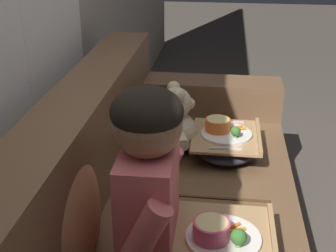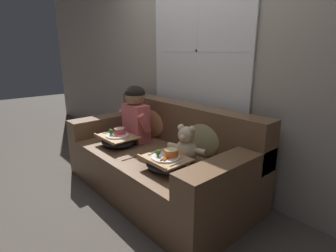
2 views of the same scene
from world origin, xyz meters
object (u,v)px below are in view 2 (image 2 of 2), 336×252
object	(u,v)px
teddy_bear	(186,147)
lap_tray_child	(117,139)
throw_pillow_behind_child	(154,119)
lap_tray_teddy	(166,162)
throw_pillow_behind_teddy	(205,135)
child_figure	(136,111)
couch	(160,160)

from	to	relation	value
teddy_bear	lap_tray_child	bearing A→B (deg)	-163.31
throw_pillow_behind_child	lap_tray_teddy	distance (m)	0.92
lap_tray_child	lap_tray_teddy	size ratio (longest dim) A/B	1.08
throw_pillow_behind_teddy	lap_tray_teddy	world-z (taller)	throw_pillow_behind_teddy
child_figure	couch	bearing A→B (deg)	3.02
throw_pillow_behind_teddy	throw_pillow_behind_child	bearing A→B (deg)	180.00
child_figure	lap_tray_child	distance (m)	0.35
teddy_bear	throw_pillow_behind_child	bearing A→B (deg)	161.76
lap_tray_child	lap_tray_teddy	bearing A→B (deg)	0.04
throw_pillow_behind_teddy	teddy_bear	size ratio (longest dim) A/B	1.17
couch	lap_tray_child	size ratio (longest dim) A/B	4.96
couch	throw_pillow_behind_teddy	bearing A→B (deg)	30.92
child_figure	throw_pillow_behind_teddy	bearing A→B (deg)	18.05
teddy_bear	throw_pillow_behind_teddy	bearing A→B (deg)	90.32
throw_pillow_behind_teddy	lap_tray_child	bearing A→B (deg)	-147.79
teddy_bear	lap_tray_child	xyz separation A→B (m)	(-0.77, -0.23, -0.08)
couch	child_figure	xyz separation A→B (m)	(-0.38, -0.02, 0.44)
throw_pillow_behind_teddy	couch	bearing A→B (deg)	-149.08
couch	throw_pillow_behind_child	size ratio (longest dim) A/B	4.61
teddy_bear	lap_tray_teddy	world-z (taller)	teddy_bear
couch	child_figure	size ratio (longest dim) A/B	3.31
couch	lap_tray_teddy	world-z (taller)	couch
throw_pillow_behind_child	lap_tray_child	world-z (taller)	throw_pillow_behind_child
lap_tray_teddy	throw_pillow_behind_child	bearing A→B (deg)	147.81
throw_pillow_behind_child	child_figure	size ratio (longest dim) A/B	0.72
couch	teddy_bear	bearing A→B (deg)	-3.51
throw_pillow_behind_child	throw_pillow_behind_teddy	size ratio (longest dim) A/B	1.02
couch	throw_pillow_behind_teddy	xyz separation A→B (m)	(0.38, 0.23, 0.31)
throw_pillow_behind_child	lap_tray_child	bearing A→B (deg)	-90.16
throw_pillow_behind_child	lap_tray_teddy	size ratio (longest dim) A/B	1.16
couch	lap_tray_child	distance (m)	0.49
throw_pillow_behind_child	lap_tray_teddy	xyz separation A→B (m)	(0.77, -0.48, -0.13)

